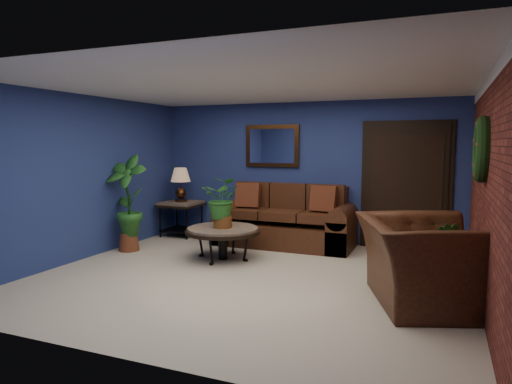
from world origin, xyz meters
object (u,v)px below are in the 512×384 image
at_px(side_chair, 325,220).
at_px(sofa, 286,225).
at_px(coffee_table, 223,231).
at_px(armchair, 423,262).
at_px(table_lamp, 181,181).
at_px(end_table, 181,210).

bearing_deg(side_chair, sofa, -172.81).
xyz_separation_m(coffee_table, side_chair, (1.26, 1.37, 0.05)).
bearing_deg(armchair, side_chair, 15.92).
relative_size(table_lamp, armchair, 0.43).
relative_size(sofa, coffee_table, 2.07).
bearing_deg(coffee_table, side_chair, 47.31).
bearing_deg(table_lamp, coffee_table, -40.35).
relative_size(sofa, end_table, 3.26).
height_order(coffee_table, side_chair, side_chair).
height_order(sofa, coffee_table, sofa).
bearing_deg(sofa, end_table, -178.94).
bearing_deg(end_table, table_lamp, -45.00).
xyz_separation_m(table_lamp, side_chair, (2.80, 0.06, -0.58)).
bearing_deg(table_lamp, sofa, 1.06).
height_order(sofa, armchair, sofa).
distance_m(side_chair, armchair, 2.83).
relative_size(coffee_table, side_chair, 1.34).
xyz_separation_m(end_table, armchair, (4.45, -2.23, -0.04)).
relative_size(coffee_table, table_lamp, 1.83).
distance_m(end_table, armchair, 4.98).
distance_m(sofa, coffee_table, 1.46).
bearing_deg(coffee_table, end_table, 139.65).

